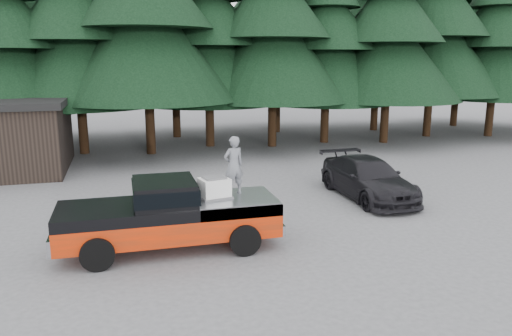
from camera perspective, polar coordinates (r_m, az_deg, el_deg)
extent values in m
plane|color=#505153|center=(13.87, -3.89, -9.08)|extent=(120.00, 120.00, 0.00)
cube|color=black|center=(13.49, -10.42, -2.62)|extent=(1.66, 1.90, 0.59)
cube|color=silver|center=(13.70, -4.77, -2.35)|extent=(0.89, 0.79, 0.53)
imported|color=slate|center=(13.94, -2.58, 0.31)|extent=(0.69, 0.55, 1.65)
imported|color=black|center=(18.91, 12.66, -1.15)|extent=(2.19, 5.08, 1.46)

